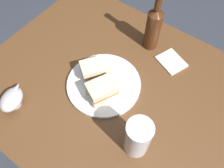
% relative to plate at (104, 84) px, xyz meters
% --- Properties ---
extents(ground_plane, '(6.00, 6.00, 0.00)m').
position_rel_plate_xyz_m(ground_plane, '(0.07, 0.02, -0.77)').
color(ground_plane, '#333842').
extents(dining_table, '(1.12, 0.85, 0.76)m').
position_rel_plate_xyz_m(dining_table, '(0.07, 0.02, -0.39)').
color(dining_table, brown).
rests_on(dining_table, ground).
extents(plate, '(0.29, 0.29, 0.01)m').
position_rel_plate_xyz_m(plate, '(0.00, 0.00, 0.00)').
color(plate, white).
rests_on(plate, dining_table).
extents(sandwich_half_left, '(0.12, 0.13, 0.06)m').
position_rel_plate_xyz_m(sandwich_half_left, '(-0.05, 0.01, 0.04)').
color(sandwich_half_left, beige).
rests_on(sandwich_half_left, plate).
extents(sandwich_half_right, '(0.11, 0.13, 0.07)m').
position_rel_plate_xyz_m(sandwich_half_right, '(0.03, -0.05, 0.04)').
color(sandwich_half_right, beige).
rests_on(sandwich_half_right, plate).
extents(potato_wedge_front, '(0.06, 0.05, 0.02)m').
position_rel_plate_xyz_m(potato_wedge_front, '(-0.06, -0.02, 0.02)').
color(potato_wedge_front, gold).
rests_on(potato_wedge_front, plate).
extents(potato_wedge_middle, '(0.05, 0.02, 0.02)m').
position_rel_plate_xyz_m(potato_wedge_middle, '(-0.00, -0.07, 0.02)').
color(potato_wedge_middle, '#B77F33').
rests_on(potato_wedge_middle, plate).
extents(potato_wedge_back, '(0.06, 0.04, 0.02)m').
position_rel_plate_xyz_m(potato_wedge_back, '(-0.01, -0.03, 0.02)').
color(potato_wedge_back, gold).
rests_on(potato_wedge_back, plate).
extents(pint_glass, '(0.08, 0.08, 0.17)m').
position_rel_plate_xyz_m(pint_glass, '(0.23, -0.13, 0.06)').
color(pint_glass, white).
rests_on(pint_glass, dining_table).
extents(gravy_boat, '(0.10, 0.12, 0.06)m').
position_rel_plate_xyz_m(gravy_boat, '(-0.22, -0.26, 0.03)').
color(gravy_boat, '#B7B7BC').
rests_on(gravy_boat, dining_table).
extents(cider_bottle, '(0.06, 0.06, 0.27)m').
position_rel_plate_xyz_m(cider_bottle, '(0.04, 0.28, 0.10)').
color(cider_bottle, '#47230F').
rests_on(cider_bottle, dining_table).
extents(napkin, '(0.14, 0.12, 0.01)m').
position_rel_plate_xyz_m(napkin, '(0.16, 0.26, -0.00)').
color(napkin, silver).
rests_on(napkin, dining_table).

